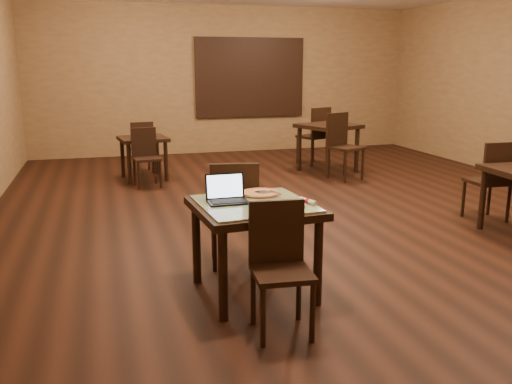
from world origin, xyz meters
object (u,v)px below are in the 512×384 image
object	(u,v)px
laptop	(226,195)
pizza_pan	(260,194)
other_table_b	(143,144)
other_table_c_chair_far	(493,177)
other_table_a_chair_near	(342,142)
other_table_a	(328,132)
chair_main_near	(279,259)
other_table_b_chair_far	(142,144)
other_table_a_chair_far	(316,133)
other_table_b_chair_near	(145,154)
chair_main_far	(234,208)
tiled_table	(254,215)

from	to	relation	value
laptop	pizza_pan	size ratio (longest dim) A/B	0.89
other_table_b	other_table_c_chair_far	size ratio (longest dim) A/B	0.85
other_table_a_chair_near	other_table_c_chair_far	size ratio (longest dim) A/B	1.10
other_table_a_chair_near	other_table_a	bearing A→B (deg)	65.77
chair_main_near	other_table_b_chair_far	xyz separation A→B (m)	(-0.48, 6.00, -0.01)
other_table_a_chair_near	other_table_b	bearing A→B (deg)	143.73
other_table_a_chair_far	other_table_b_chair_near	xyz separation A→B (m)	(-3.18, -0.93, -0.10)
other_table_a_chair_far	other_table_b_chair_far	xyz separation A→B (m)	(-3.16, 0.10, -0.10)
other_table_b_chair_near	other_table_b_chair_far	world-z (taller)	same
other_table_a	other_table_b_chair_far	size ratio (longest dim) A/B	1.28
pizza_pan	other_table_b_chair_near	xyz separation A→B (m)	(-0.62, 4.11, -0.27)
chair_main_near	pizza_pan	xyz separation A→B (m)	(0.11, 0.86, 0.25)
chair_main_far	other_table_a	xyz separation A→B (m)	(2.66, 4.03, 0.12)
pizza_pan	other_table_a_chair_far	world-z (taller)	other_table_a_chair_far
other_table_a	other_table_b_chair_far	distance (m)	3.21
pizza_pan	other_table_a_chair_far	size ratio (longest dim) A/B	0.33
other_table_a	other_table_b	world-z (taller)	other_table_a
chair_main_far	other_table_c_chair_far	world-z (taller)	chair_main_far
chair_main_near	chair_main_far	xyz separation A→B (m)	(-0.02, 1.24, 0.05)
chair_main_far	other_table_a_chair_far	world-z (taller)	other_table_a_chair_far
laptop	other_table_a_chair_near	bearing A→B (deg)	54.35
other_table_b	other_table_c_chair_far	world-z (taller)	other_table_c_chair_far
laptop	other_table_b	size ratio (longest dim) A/B	0.39
other_table_b_chair_far	chair_main_far	bearing A→B (deg)	88.33
chair_main_far	other_table_a_chair_near	world-z (taller)	other_table_a_chair_near
chair_main_far	other_table_b_chair_near	size ratio (longest dim) A/B	1.12
tiled_table	chair_main_near	size ratio (longest dim) A/B	1.09
other_table_a	other_table_b_chair_near	distance (m)	3.16
tiled_table	laptop	bearing A→B (deg)	148.84
chair_main_near	other_table_a_chair_near	bearing A→B (deg)	65.42
other_table_b_chair_near	other_table_a	bearing A→B (deg)	-1.72
pizza_pan	other_table_a	distance (m)	5.08
chair_main_near	other_table_b	distance (m)	5.50
other_table_a_chair_far	other_table_b_chair_near	size ratio (longest dim) A/B	1.20
tiled_table	other_table_a_chair_far	bearing A→B (deg)	58.50
tiled_table	other_table_b	xyz separation A→B (m)	(-0.49, 4.86, -0.09)
other_table_b	other_table_b_chair_near	bearing A→B (deg)	-98.31
pizza_pan	other_table_a_chair_far	xyz separation A→B (m)	(2.56, 5.03, -0.17)
other_table_c_chair_far	chair_main_far	bearing A→B (deg)	13.68
chair_main_near	chair_main_far	distance (m)	1.24
other_table_b_chair_near	other_table_b_chair_far	size ratio (longest dim) A/B	1.00
laptop	other_table_a	world-z (taller)	laptop
other_table_a	other_table_b_chair_near	size ratio (longest dim) A/B	1.28
other_table_b_chair_near	chair_main_near	bearing A→B (deg)	-91.43
other_table_a	other_table_b_chair_far	xyz separation A→B (m)	(-3.12, 0.73, -0.18)
chair_main_far	laptop	xyz separation A→B (m)	(-0.18, -0.51, 0.26)
tiled_table	other_table_a_chair_near	xyz separation A→B (m)	(2.61, 4.02, -0.06)
laptop	other_table_b_chair_far	xyz separation A→B (m)	(-0.28, 5.28, -0.32)
tiled_table	other_table_a_chair_near	world-z (taller)	other_table_a_chair_near
chair_main_far	pizza_pan	distance (m)	0.45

